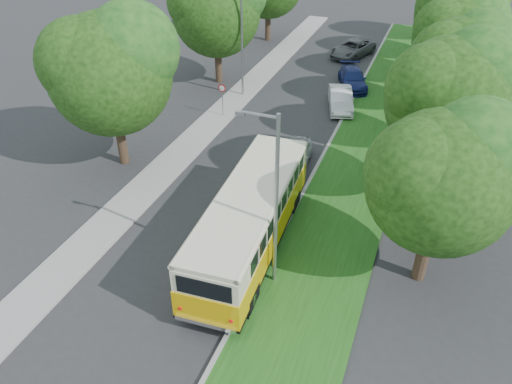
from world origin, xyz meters
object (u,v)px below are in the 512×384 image
at_px(vintage_bus, 250,221).
at_px(car_grey, 353,48).
at_px(car_blue, 353,79).
at_px(lamppost_far, 241,43).
at_px(lamppost_near, 274,199).
at_px(car_white, 340,99).
at_px(car_silver, 296,155).

relative_size(vintage_bus, car_grey, 2.10).
xyz_separation_m(car_blue, car_grey, (-1.51, 7.44, 0.02)).
bearing_deg(car_blue, car_grey, 83.17).
distance_m(lamppost_far, car_grey, 13.98).
xyz_separation_m(lamppost_near, car_grey, (-2.72, 30.57, -3.64)).
distance_m(lamppost_far, car_blue, 9.61).
relative_size(lamppost_far, car_white, 1.66).
distance_m(lamppost_far, car_silver, 11.66).
bearing_deg(car_blue, car_silver, -111.23).
relative_size(lamppost_far, car_silver, 1.91).
bearing_deg(lamppost_far, lamppost_near, -64.29).
bearing_deg(car_grey, vintage_bus, -68.01).
bearing_deg(lamppost_far, vintage_bus, -66.68).
bearing_deg(car_white, lamppost_far, 164.71).
bearing_deg(car_grey, car_silver, -67.80).
bearing_deg(car_white, lamppost_near, -103.18).
bearing_deg(car_silver, vintage_bus, -95.97).
height_order(vintage_bus, car_blue, vintage_bus).
bearing_deg(car_silver, lamppost_near, -86.71).
xyz_separation_m(lamppost_far, vintage_bus, (7.24, -16.80, -2.49)).
xyz_separation_m(car_silver, car_blue, (0.68, 13.27, 0.04)).
relative_size(lamppost_near, car_grey, 1.53).
relative_size(car_silver, car_grey, 0.75).
bearing_deg(lamppost_near, car_silver, 100.83).
relative_size(vintage_bus, car_white, 2.43).
bearing_deg(car_white, car_grey, 80.38).
height_order(vintage_bus, car_grey, vintage_bus).
bearing_deg(lamppost_far, car_grey, 62.86).
xyz_separation_m(lamppost_near, car_blue, (-1.21, 23.13, -3.66)).
xyz_separation_m(lamppost_far, car_silver, (7.02, -8.64, -3.45)).
bearing_deg(lamppost_far, car_white, 1.58).
xyz_separation_m(car_silver, car_white, (0.68, 8.86, 0.07)).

